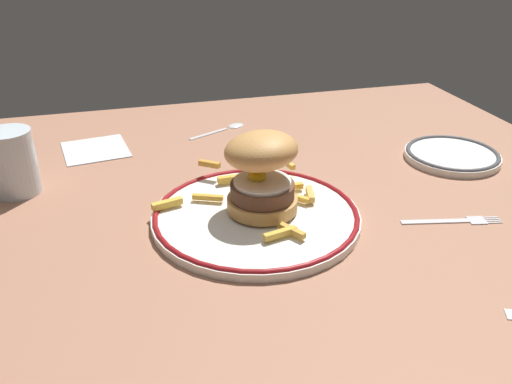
{
  "coord_description": "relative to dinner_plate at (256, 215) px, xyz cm",
  "views": [
    {
      "loc": [
        -16.86,
        -68.1,
        39.01
      ],
      "look_at": [
        0.89,
        -3.91,
        4.6
      ],
      "focal_mm": 37.88,
      "sensor_mm": 36.0,
      "label": 1
    }
  ],
  "objects": [
    {
      "name": "fries_pile",
      "position": [
        0.55,
        3.62,
        1.47
      ],
      "size": [
        24.03,
        23.51,
        2.51
      ],
      "color": "gold",
      "rests_on": "dinner_plate"
    },
    {
      "name": "spoon",
      "position": [
        4.88,
        37.59,
        -0.48
      ],
      "size": [
        12.72,
        7.32,
        0.9
      ],
      "color": "silver",
      "rests_on": "ground_plane"
    },
    {
      "name": "burger",
      "position": [
        1.03,
        0.83,
        6.63
      ],
      "size": [
        14.7,
        14.76,
        11.76
      ],
      "color": "tan",
      "rests_on": "dinner_plate"
    },
    {
      "name": "water_glass",
      "position": [
        -33.58,
        18.52,
        3.6
      ],
      "size": [
        7.02,
        7.02,
        10.22
      ],
      "color": "silver",
      "rests_on": "ground_plane"
    },
    {
      "name": "dinner_plate",
      "position": [
        0.0,
        0.0,
        0.0
      ],
      "size": [
        29.62,
        29.62,
        1.6
      ],
      "color": "white",
      "rests_on": "ground_plane"
    },
    {
      "name": "napkin",
      "position": [
        -21.84,
        32.87,
        -0.64
      ],
      "size": [
        12.82,
        13.28,
        0.4
      ],
      "primitive_type": "cube",
      "rotation": [
        0.0,
        0.0,
        0.14
      ],
      "color": "silver",
      "rests_on": "ground_plane"
    },
    {
      "name": "ground_plane",
      "position": [
        -0.89,
        3.91,
        -2.84
      ],
      "size": [
        125.62,
        104.43,
        4.0
      ],
      "primitive_type": "cube",
      "color": "#9E6B51"
    },
    {
      "name": "fork",
      "position": [
        27.12,
        -7.77,
        -0.66
      ],
      "size": [
        14.36,
        4.41,
        0.36
      ],
      "color": "silver",
      "rests_on": "ground_plane"
    },
    {
      "name": "side_plate",
      "position": [
        39.46,
        11.63,
        -0.0
      ],
      "size": [
        16.56,
        16.56,
        1.6
      ],
      "color": "white",
      "rests_on": "ground_plane"
    }
  ]
}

